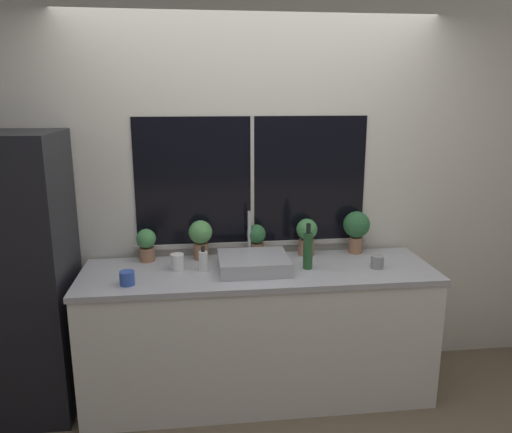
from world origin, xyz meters
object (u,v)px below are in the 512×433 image
at_px(potted_plant_center, 256,239).
at_px(mug_white, 177,262).
at_px(potted_plant_far_left, 146,243).
at_px(mug_grey, 377,262).
at_px(bottle_tall, 308,250).
at_px(potted_plant_left, 201,236).
at_px(refrigerator, 13,277).
at_px(potted_plant_far_right, 356,227).
at_px(mug_blue, 127,278).
at_px(sink, 253,262).
at_px(soap_bottle, 203,260).
at_px(potted_plant_right, 307,235).

height_order(potted_plant_center, mug_white, potted_plant_center).
bearing_deg(potted_plant_far_left, mug_grey, -12.29).
bearing_deg(bottle_tall, potted_plant_left, 157.77).
bearing_deg(bottle_tall, potted_plant_far_left, 165.07).
xyz_separation_m(potted_plant_left, bottle_tall, (0.68, -0.28, -0.04)).
height_order(refrigerator, potted_plant_far_right, refrigerator).
xyz_separation_m(potted_plant_far_left, bottle_tall, (1.04, -0.28, 0.00)).
bearing_deg(mug_grey, mug_blue, -176.20).
distance_m(potted_plant_far_left, bottle_tall, 1.08).
xyz_separation_m(refrigerator, mug_grey, (2.29, -0.11, 0.04)).
height_order(potted_plant_far_right, mug_blue, potted_plant_far_right).
relative_size(refrigerator, mug_grey, 21.25).
bearing_deg(mug_white, bottle_tall, -5.38).
xyz_separation_m(sink, potted_plant_far_left, (-0.69, 0.25, 0.08)).
xyz_separation_m(potted_plant_left, mug_white, (-0.15, -0.20, -0.11)).
distance_m(potted_plant_center, soap_bottle, 0.44).
relative_size(bottle_tall, mug_white, 2.90).
distance_m(sink, potted_plant_center, 0.27).
relative_size(sink, bottle_tall, 1.47).
distance_m(sink, mug_grey, 0.80).
relative_size(potted_plant_left, potted_plant_center, 1.18).
distance_m(refrigerator, potted_plant_center, 1.56).
distance_m(potted_plant_center, bottle_tall, 0.41).
distance_m(potted_plant_center, potted_plant_far_right, 0.71).
bearing_deg(mug_white, sink, -6.37).
bearing_deg(potted_plant_far_right, mug_grey, -83.03).
bearing_deg(potted_plant_far_right, refrigerator, -174.51).
relative_size(refrigerator, soap_bottle, 11.16).
bearing_deg(potted_plant_right, potted_plant_left, 180.00).
bearing_deg(soap_bottle, sink, -4.38).
bearing_deg(bottle_tall, potted_plant_far_right, 34.20).
bearing_deg(mug_white, potted_plant_center, 20.49).
height_order(potted_plant_left, potted_plant_right, potted_plant_left).
bearing_deg(potted_plant_left, soap_bottle, -87.30).
distance_m(potted_plant_far_left, potted_plant_right, 1.10).
bearing_deg(potted_plant_right, sink, -147.94).
height_order(potted_plant_far_right, bottle_tall, same).
bearing_deg(potted_plant_left, bottle_tall, -22.23).
bearing_deg(potted_plant_right, potted_plant_far_left, 180.00).
bearing_deg(sink, potted_plant_far_left, 159.88).
bearing_deg(potted_plant_center, bottle_tall, -42.74).
distance_m(potted_plant_far_left, soap_bottle, 0.44).
xyz_separation_m(refrigerator, potted_plant_center, (1.54, 0.22, 0.13)).
bearing_deg(potted_plant_far_left, potted_plant_left, 0.00).
bearing_deg(potted_plant_left, mug_blue, -135.76).
bearing_deg(refrigerator, soap_bottle, -0.64).
bearing_deg(refrigerator, potted_plant_right, 6.51).
height_order(refrigerator, mug_blue, refrigerator).
distance_m(potted_plant_right, soap_bottle, 0.76).
relative_size(potted_plant_far_left, potted_plant_right, 0.86).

